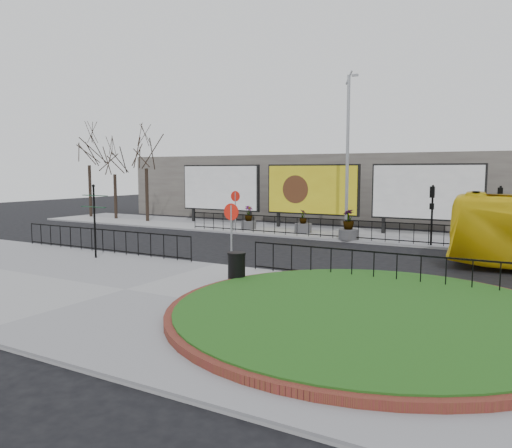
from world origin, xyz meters
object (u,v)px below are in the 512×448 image
Objects in this scene: litter_bin at (237,267)px; planter_b at (303,225)px; fingerpost_sign at (94,214)px; planter_c at (348,228)px; billboard_mid at (312,190)px; planter_a at (249,221)px; lamp_post at (348,153)px.

planter_b is at bearing 105.50° from litter_bin.
planter_c is (7.44, 10.82, -1.28)m from fingerpost_sign.
billboard_mid is 4.48× the size of planter_b.
planter_b is (0.30, -1.97, -2.04)m from billboard_mid.
litter_bin is 14.00m from planter_b.
billboard_mid reaches higher than planter_b.
planter_b is (-3.74, 13.49, -0.07)m from litter_bin.
planter_a is 0.89× the size of planter_c.
billboard_mid is 2.85m from planter_b.
lamp_post reaches higher than planter_c.
planter_b is at bearing -81.35° from billboard_mid.
billboard_mid is 1.98× the size of fingerpost_sign.
billboard_mid is 6.06× the size of litter_bin.
planter_c is (3.40, -1.60, 0.16)m from planter_b.
fingerpost_sign reaches higher than litter_bin.
planter_a is 7.39m from planter_c.
planter_a is at bearing 167.50° from planter_c.
planter_c is at bearing 91.64° from litter_bin.
planter_a is at bearing -150.72° from billboard_mid.
fingerpost_sign reaches higher than planter_b.
lamp_post is 4.45m from planter_c.
litter_bin is (1.03, -13.49, -4.19)m from lamp_post.
lamp_post is at bearing 94.38° from litter_bin.
lamp_post reaches higher than billboard_mid.
lamp_post is 7.75m from planter_a.
billboard_mid reaches higher than litter_bin.
billboard_mid is at bearing 146.75° from lamp_post.
fingerpost_sign is at bearing -108.02° from planter_b.
planter_a is at bearing 119.26° from litter_bin.
fingerpost_sign is (-6.75, -12.42, -2.82)m from lamp_post.
lamp_post is 14.41m from fingerpost_sign.
litter_bin is at bearing -88.36° from planter_c.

